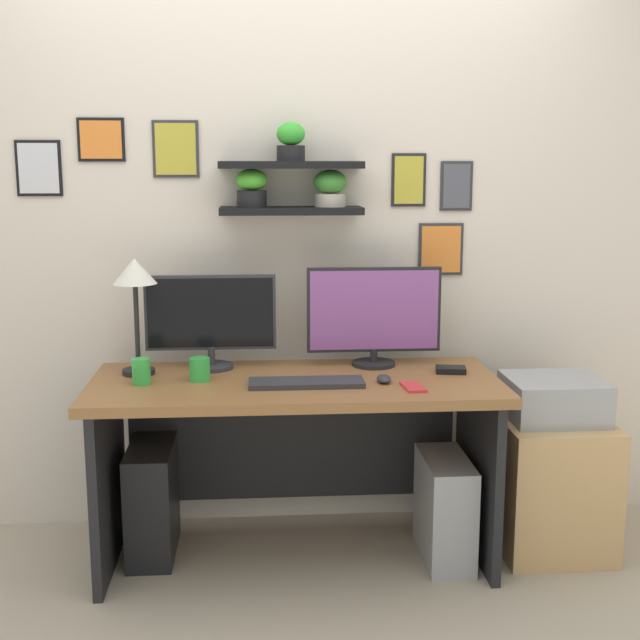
% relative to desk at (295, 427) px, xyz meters
% --- Properties ---
extents(ground_plane, '(8.00, 8.00, 0.00)m').
position_rel_desk_xyz_m(ground_plane, '(0.00, -0.05, -0.54)').
color(ground_plane, tan).
extents(back_wall_assembly, '(4.40, 0.24, 2.70)m').
position_rel_desk_xyz_m(back_wall_assembly, '(-0.00, 0.38, 0.82)').
color(back_wall_assembly, beige).
rests_on(back_wall_assembly, ground).
extents(desk, '(1.60, 0.68, 0.75)m').
position_rel_desk_xyz_m(desk, '(0.00, 0.00, 0.00)').
color(desk, brown).
rests_on(desk, ground).
extents(monitor_left, '(0.54, 0.18, 0.39)m').
position_rel_desk_xyz_m(monitor_left, '(-0.34, 0.16, 0.42)').
color(monitor_left, '#2D2D33').
rests_on(monitor_left, desk).
extents(monitor_right, '(0.56, 0.18, 0.41)m').
position_rel_desk_xyz_m(monitor_right, '(0.34, 0.16, 0.43)').
color(monitor_right, black).
rests_on(monitor_right, desk).
extents(keyboard, '(0.44, 0.14, 0.02)m').
position_rel_desk_xyz_m(keyboard, '(0.04, -0.15, 0.22)').
color(keyboard, '#2D2D33').
rests_on(keyboard, desk).
extents(computer_mouse, '(0.06, 0.09, 0.03)m').
position_rel_desk_xyz_m(computer_mouse, '(0.34, -0.13, 0.23)').
color(computer_mouse, '#2D2D33').
rests_on(computer_mouse, desk).
extents(desk_lamp, '(0.17, 0.17, 0.47)m').
position_rel_desk_xyz_m(desk_lamp, '(-0.63, 0.08, 0.58)').
color(desk_lamp, black).
rests_on(desk_lamp, desk).
extents(cell_phone, '(0.08, 0.15, 0.01)m').
position_rel_desk_xyz_m(cell_phone, '(0.44, -0.22, 0.22)').
color(cell_phone, red).
rests_on(cell_phone, desk).
extents(coffee_mug, '(0.08, 0.08, 0.09)m').
position_rel_desk_xyz_m(coffee_mug, '(-0.37, -0.04, 0.26)').
color(coffee_mug, green).
rests_on(coffee_mug, desk).
extents(pen_cup, '(0.07, 0.07, 0.10)m').
position_rel_desk_xyz_m(pen_cup, '(-0.59, -0.08, 0.26)').
color(pen_cup, green).
rests_on(pen_cup, desk).
extents(scissors_tray, '(0.13, 0.10, 0.02)m').
position_rel_desk_xyz_m(scissors_tray, '(0.63, 0.01, 0.22)').
color(scissors_tray, black).
rests_on(scissors_tray, desk).
extents(drawer_cabinet, '(0.44, 0.50, 0.55)m').
position_rel_desk_xyz_m(drawer_cabinet, '(1.06, -0.02, -0.26)').
color(drawer_cabinet, tan).
rests_on(drawer_cabinet, ground).
extents(printer, '(0.38, 0.34, 0.17)m').
position_rel_desk_xyz_m(printer, '(1.06, -0.02, 0.10)').
color(printer, '#9E9EA3').
rests_on(printer, drawer_cabinet).
extents(computer_tower_left, '(0.18, 0.40, 0.46)m').
position_rel_desk_xyz_m(computer_tower_left, '(-0.59, 0.03, -0.31)').
color(computer_tower_left, black).
rests_on(computer_tower_left, ground).
extents(computer_tower_right, '(0.18, 0.40, 0.42)m').
position_rel_desk_xyz_m(computer_tower_right, '(0.60, -0.10, -0.33)').
color(computer_tower_right, '#99999E').
rests_on(computer_tower_right, ground).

